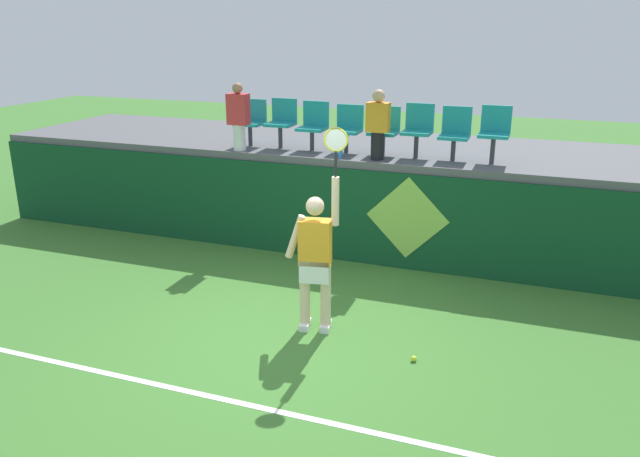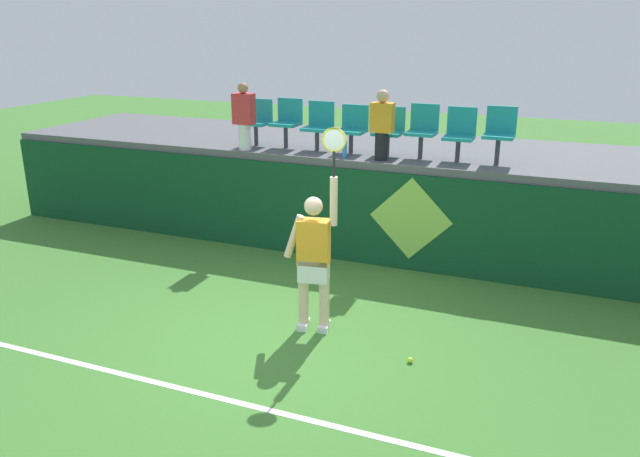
{
  "view_description": "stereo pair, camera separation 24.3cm",
  "coord_description": "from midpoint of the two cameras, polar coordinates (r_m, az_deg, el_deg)",
  "views": [
    {
      "loc": [
        2.79,
        -6.18,
        3.66
      ],
      "look_at": [
        0.14,
        1.01,
        1.12
      ],
      "focal_mm": 35.49,
      "sensor_mm": 36.0,
      "label": 1
    },
    {
      "loc": [
        3.02,
        -6.09,
        3.66
      ],
      "look_at": [
        0.14,
        1.01,
        1.12
      ],
      "focal_mm": 35.49,
      "sensor_mm": 36.0,
      "label": 2
    }
  ],
  "objects": [
    {
      "name": "ground_plane",
      "position": [
        7.71,
        -2.95,
        -10.03
      ],
      "size": [
        40.0,
        40.0,
        0.0
      ],
      "primitive_type": "plane",
      "color": "#3D752D"
    },
    {
      "name": "court_back_wall",
      "position": [
        9.91,
        4.01,
        1.2
      ],
      "size": [
        13.43,
        0.2,
        1.5
      ],
      "primitive_type": "cube",
      "color": "#0F4223",
      "rests_on": "ground_plane"
    },
    {
      "name": "spectator_platform",
      "position": [
        11.02,
        6.41,
        7.22
      ],
      "size": [
        13.43,
        2.91,
        0.12
      ],
      "primitive_type": "cube",
      "color": "#56565B",
      "rests_on": "court_back_wall"
    },
    {
      "name": "court_baseline_stripe",
      "position": [
        6.7,
        -7.89,
        -14.93
      ],
      "size": [
        12.09,
        0.08,
        0.01
      ],
      "primitive_type": "cube",
      "color": "white",
      "rests_on": "ground_plane"
    },
    {
      "name": "tennis_player",
      "position": [
        7.58,
        0.38,
        -2.55
      ],
      "size": [
        0.75,
        0.33,
        2.52
      ],
      "color": "white",
      "rests_on": "ground_plane"
    },
    {
      "name": "tennis_ball",
      "position": [
        7.31,
        9.11,
        -11.65
      ],
      "size": [
        0.07,
        0.07,
        0.07
      ],
      "primitive_type": "sphere",
      "color": "#D1E533",
      "rests_on": "ground_plane"
    },
    {
      "name": "water_bottle",
      "position": [
        9.87,
        2.95,
        7.14
      ],
      "size": [
        0.07,
        0.07,
        0.26
      ],
      "primitive_type": "cylinder",
      "color": "#338CE5",
      "rests_on": "spectator_platform"
    },
    {
      "name": "stadium_chair_0",
      "position": [
        10.9,
        -5.01,
        9.78
      ],
      "size": [
        0.44,
        0.42,
        0.77
      ],
      "color": "#38383D",
      "rests_on": "spectator_platform"
    },
    {
      "name": "stadium_chair_1",
      "position": [
        10.66,
        -2.3,
        9.76
      ],
      "size": [
        0.44,
        0.42,
        0.8
      ],
      "color": "#38383D",
      "rests_on": "spectator_platform"
    },
    {
      "name": "stadium_chair_2",
      "position": [
        10.45,
        0.57,
        9.43
      ],
      "size": [
        0.44,
        0.42,
        0.78
      ],
      "color": "#38383D",
      "rests_on": "spectator_platform"
    },
    {
      "name": "stadium_chair_3",
      "position": [
        10.26,
        3.66,
        9.14
      ],
      "size": [
        0.44,
        0.42,
        0.75
      ],
      "color": "#38383D",
      "rests_on": "spectator_platform"
    },
    {
      "name": "stadium_chair_4",
      "position": [
        10.08,
        6.95,
        8.92
      ],
      "size": [
        0.44,
        0.42,
        0.75
      ],
      "color": "#38383D",
      "rests_on": "spectator_platform"
    },
    {
      "name": "stadium_chair_5",
      "position": [
        9.95,
        9.94,
        8.91
      ],
      "size": [
        0.44,
        0.42,
        0.82
      ],
      "color": "#38383D",
      "rests_on": "spectator_platform"
    },
    {
      "name": "stadium_chair_6",
      "position": [
        9.86,
        13.2,
        8.47
      ],
      "size": [
        0.44,
        0.42,
        0.8
      ],
      "color": "#38383D",
      "rests_on": "spectator_platform"
    },
    {
      "name": "stadium_chair_7",
      "position": [
        9.78,
        16.59,
        8.39
      ],
      "size": [
        0.44,
        0.42,
        0.84
      ],
      "color": "#38383D",
      "rests_on": "spectator_platform"
    },
    {
      "name": "spectator_0",
      "position": [
        10.48,
        -6.2,
        10.09
      ],
      "size": [
        0.34,
        0.2,
        1.09
      ],
      "color": "white",
      "rests_on": "spectator_platform"
    },
    {
      "name": "spectator_1",
      "position": [
        9.68,
        6.34,
        9.36
      ],
      "size": [
        0.34,
        0.2,
        1.06
      ],
      "color": "black",
      "rests_on": "spectator_platform"
    },
    {
      "name": "wall_signage_mount",
      "position": [
        9.84,
        8.66,
        -3.7
      ],
      "size": [
        1.27,
        0.01,
        1.46
      ],
      "color": "#0F4223",
      "rests_on": "ground_plane"
    }
  ]
}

